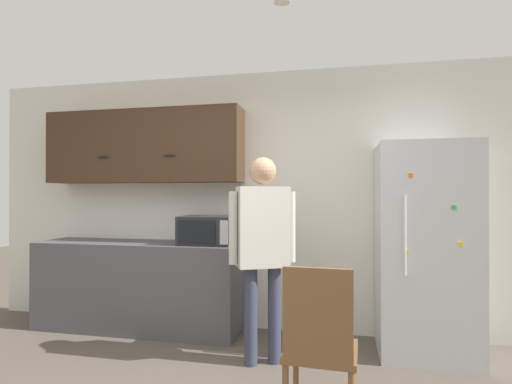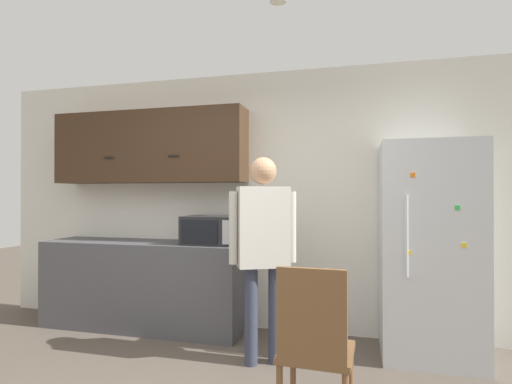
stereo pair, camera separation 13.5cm
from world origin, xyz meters
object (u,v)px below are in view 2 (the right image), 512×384
(refrigerator, at_px, (429,250))
(chair, at_px, (314,340))
(microwave, at_px, (211,230))
(person, at_px, (263,237))

(refrigerator, height_order, chair, refrigerator)
(microwave, distance_m, refrigerator, 2.04)
(microwave, xyz_separation_m, chair, (1.18, -1.35, -0.53))
(person, bearing_deg, microwave, 115.79)
(microwave, relative_size, chair, 0.55)
(person, xyz_separation_m, chair, (0.51, -0.80, -0.53))
(refrigerator, bearing_deg, chair, -123.40)
(person, bearing_deg, refrigerator, -4.95)
(person, bearing_deg, chair, -82.37)
(refrigerator, distance_m, chair, 1.61)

